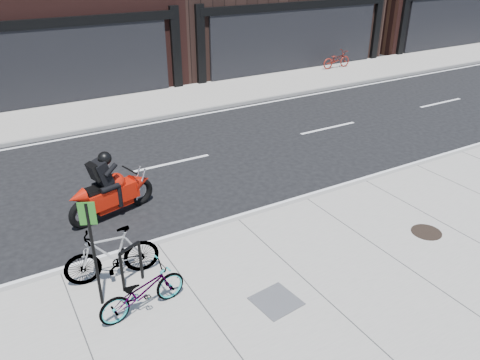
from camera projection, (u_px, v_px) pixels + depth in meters
ground at (201, 190)px, 12.48m from camera, size 120.00×120.00×0.00m
sidewalk_near at (320, 297)px, 8.59m from camera, size 60.00×6.00×0.13m
sidewalk_far at (116, 109)px, 18.45m from camera, size 60.00×3.50×0.13m
bike_rack at (131, 262)px, 8.58m from camera, size 0.47×0.25×0.86m
bicycle_front at (142, 291)px, 8.00m from camera, size 1.65×0.75×0.84m
bicycle_rear at (112, 254)px, 8.76m from camera, size 1.83×0.74×1.07m
motorcycle at (115, 189)px, 11.08m from camera, size 2.22×0.87×1.69m
bicycle_far at (336, 59)px, 24.24m from camera, size 1.68×0.59×0.88m
manhole_cover at (426, 232)px, 10.39m from camera, size 0.83×0.83×0.02m
utility_grate at (276, 301)px, 8.38m from camera, size 0.83×0.83×0.02m
sign_post at (93, 246)px, 7.79m from camera, size 0.26×0.13×2.06m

